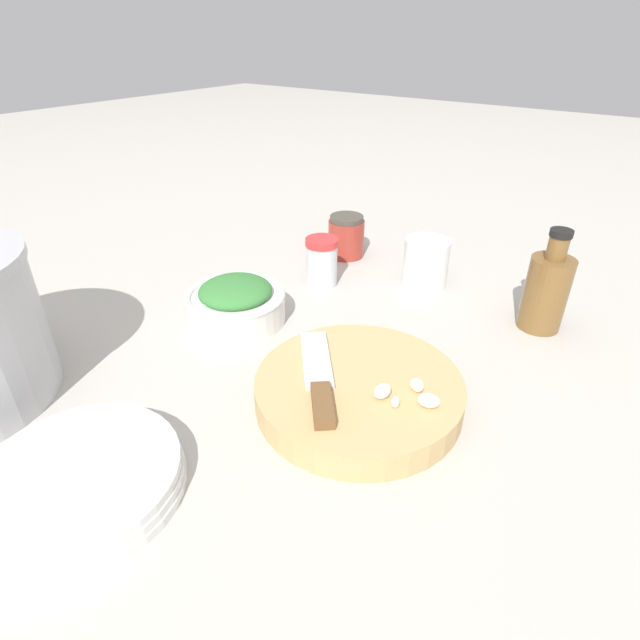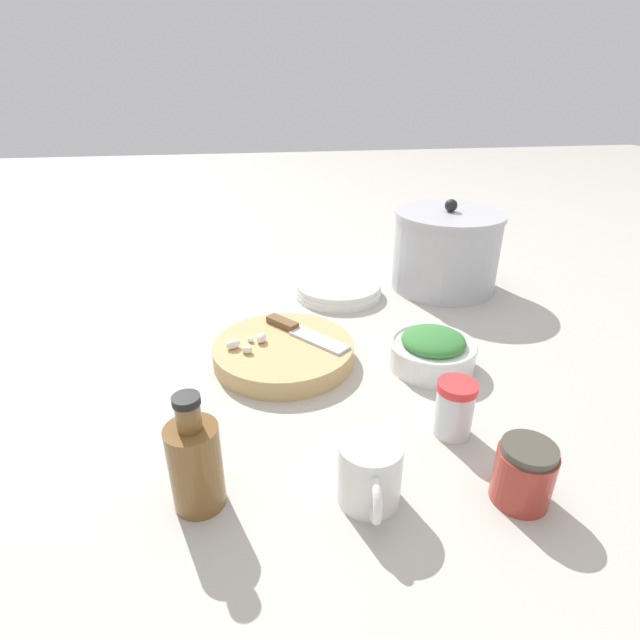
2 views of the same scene
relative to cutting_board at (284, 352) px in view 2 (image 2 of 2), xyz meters
The scene contains 11 objects.
ground_plane 0.10m from the cutting_board, 71.23° to the left, with size 5.00×5.00×0.00m, color #B2ADA3.
cutting_board is the anchor object (origin of this frame).
chef_knife 0.05m from the cutting_board, 133.28° to the left, with size 0.16×0.14×0.01m.
garlic_cloves 0.07m from the cutting_board, 88.84° to the right, with size 0.06×0.07×0.02m.
herb_bowl 0.26m from the cutting_board, 77.87° to the left, with size 0.15×0.15×0.07m.
spice_jar 0.32m from the cutting_board, 43.85° to the left, with size 0.06×0.06×0.08m.
coffee_mug 0.35m from the cutting_board, 12.73° to the left, with size 0.11×0.08×0.08m.
plate_stack 0.31m from the cutting_board, 151.58° to the left, with size 0.20×0.20×0.03m.
honey_jar 0.44m from the cutting_board, 35.54° to the left, with size 0.07×0.07×0.08m.
oil_bottle 0.34m from the cutting_board, 22.03° to the right, with size 0.06×0.06×0.15m.
stock_pot 0.50m from the cutting_board, 125.28° to the left, with size 0.25×0.25×0.21m.
Camera 2 is at (0.74, -0.14, 0.47)m, focal length 28.00 mm.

